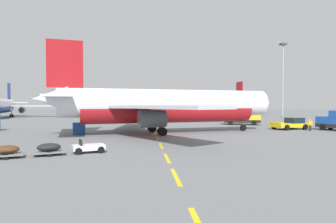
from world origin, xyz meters
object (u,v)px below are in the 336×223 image
Objects in this scene: airliner_far_center at (224,105)px; apron_light_mast_far at (283,71)px; ground_crew_worker at (310,124)px; uld_cargo_container at (79,128)px; airliner_foreground at (166,105)px; pushback_tug at (290,124)px; airliner_mid_left at (2,106)px; baggage_train at (29,150)px; fuel_service_truck at (241,117)px.

apron_light_mast_far reaches higher than airliner_far_center.
airliner_far_center reaches higher than ground_crew_worker.
airliner_foreground is at bearing 0.55° from uld_cargo_container.
airliner_mid_left is at bearing 144.43° from pushback_tug.
airliner_foreground is at bearing 54.37° from baggage_train.
airliner_foreground is 21.37m from baggage_train.
baggage_train is (-12.29, -17.14, -3.42)m from airliner_foreground.
uld_cargo_container is (0.25, 17.03, 0.27)m from baggage_train.
apron_light_mast_far is at bearing 40.72° from uld_cargo_container.
ground_crew_worker is (22.42, 1.77, -2.93)m from airliner_foreground.
airliner_foreground reaches higher than airliner_far_center.
fuel_service_truck is 3.84× the size of uld_cargo_container.
baggage_train is 81.63m from apron_light_mast_far.
ground_crew_worker is at bearing 3.13° from uld_cargo_container.
airliner_foreground is 1.52× the size of apron_light_mast_far.
fuel_service_truck is at bearing -30.64° from airliner_mid_left.
baggage_train is at bearing -130.17° from apron_light_mast_far.
baggage_train is at bearing -146.55° from pushback_tug.
pushback_tug is 3.38m from ground_crew_worker.
airliner_far_center is at bearing 84.42° from ground_crew_worker.
airliner_far_center reaches higher than baggage_train.
fuel_service_truck reaches higher than uld_cargo_container.
pushback_tug is at bearing -97.11° from airliner_far_center.
apron_light_mast_far is at bearing -5.66° from airliner_mid_left.
fuel_service_truck is at bearing 43.83° from airliner_foreground.
baggage_train is 5.93× the size of uld_cargo_container.
pushback_tug is 39.75m from baggage_train.
pushback_tug is 0.19× the size of airliner_far_center.
ground_crew_worker is at bearing -66.52° from fuel_service_truck.
ground_crew_worker is (68.79, -51.09, -2.70)m from airliner_mid_left.
airliner_foreground is at bearing -48.75° from airliner_mid_left.
baggage_train is at bearing -151.41° from ground_crew_worker.
ground_crew_worker is (1.54, -3.00, 0.12)m from pushback_tug.
apron_light_mast_far is (39.61, 44.34, 10.33)m from airliner_foreground.
airliner_mid_left reaches higher than ground_crew_worker.
fuel_service_truck is 0.33× the size of apron_light_mast_far.
airliner_mid_left is at bearing 131.25° from airliner_foreground.
airliner_far_center is 4.67× the size of fuel_service_truck.
ground_crew_worker is at bearing -36.60° from airliner_mid_left.
airliner_mid_left is at bearing 122.94° from uld_cargo_container.
airliner_far_center is 17.93× the size of uld_cargo_container.
uld_cargo_container is at bearing -150.87° from fuel_service_truck.
airliner_mid_left is 16.79× the size of uld_cargo_container.
airliner_foreground is at bearing -131.77° from apron_light_mast_far.
uld_cargo_container is (-12.03, -0.12, -3.15)m from airliner_foreground.
airliner_far_center is 19.49× the size of ground_crew_worker.
baggage_train is (-41.67, -90.05, -3.39)m from airliner_far_center.
fuel_service_truck is 0.65× the size of baggage_train.
uld_cargo_container is (34.33, -52.98, -2.91)m from airliner_mid_left.
fuel_service_truck is 43.61m from baggage_train.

